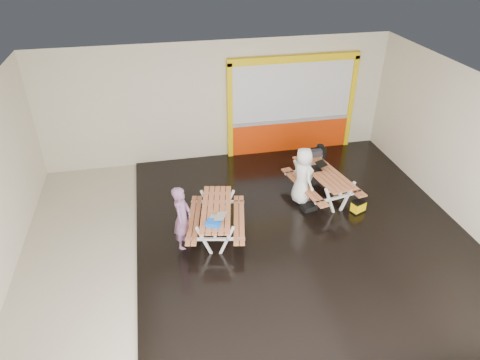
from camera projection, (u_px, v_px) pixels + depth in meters
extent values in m
cube|color=beige|center=(248.00, 237.00, 9.90)|extent=(10.00, 8.00, 0.01)
cube|color=white|center=(250.00, 91.00, 8.07)|extent=(10.00, 8.00, 0.01)
cube|color=beige|center=(218.00, 102.00, 12.33)|extent=(10.00, 0.01, 3.50)
cube|color=beige|center=(317.00, 322.00, 5.64)|extent=(10.00, 0.01, 3.50)
cube|color=beige|center=(462.00, 149.00, 9.86)|extent=(0.01, 8.00, 3.50)
cube|color=black|center=(300.00, 229.00, 10.11)|extent=(7.50, 7.98, 0.05)
cube|color=red|center=(290.00, 136.00, 13.31)|extent=(3.60, 0.12, 1.00)
cube|color=gray|center=(291.00, 120.00, 13.03)|extent=(3.60, 0.14, 0.10)
cube|color=silver|center=(292.00, 91.00, 12.56)|extent=(3.60, 0.08, 1.72)
cube|color=yellow|center=(230.00, 112.00, 12.48)|extent=(0.14, 0.16, 2.90)
cube|color=yellow|center=(350.00, 103.00, 13.13)|extent=(0.14, 0.16, 2.90)
cube|color=yellow|center=(295.00, 59.00, 12.05)|extent=(3.88, 0.16, 0.20)
cube|color=#BB6D45|center=(204.00, 209.00, 9.60)|extent=(0.48, 1.83, 0.04)
cube|color=#BB6D45|center=(210.00, 209.00, 9.60)|extent=(0.48, 1.83, 0.04)
cube|color=#BB6D45|center=(216.00, 209.00, 9.60)|extent=(0.48, 1.83, 0.04)
cube|color=#BB6D45|center=(222.00, 209.00, 9.60)|extent=(0.48, 1.83, 0.04)
cube|color=#BB6D45|center=(228.00, 209.00, 9.61)|extent=(0.48, 1.83, 0.04)
cube|color=white|center=(204.00, 241.00, 9.17)|extent=(0.35, 0.12, 0.74)
cube|color=white|center=(227.00, 240.00, 9.18)|extent=(0.35, 0.12, 0.74)
cube|color=white|center=(215.00, 239.00, 9.15)|extent=(1.25, 0.30, 0.06)
cube|color=white|center=(215.00, 230.00, 9.03)|extent=(0.62, 0.18, 0.06)
cube|color=white|center=(208.00, 203.00, 10.37)|extent=(0.35, 0.12, 0.74)
cube|color=white|center=(228.00, 203.00, 10.38)|extent=(0.35, 0.12, 0.74)
cube|color=white|center=(218.00, 202.00, 10.35)|extent=(1.25, 0.30, 0.06)
cube|color=white|center=(217.00, 193.00, 10.23)|extent=(0.62, 0.18, 0.06)
cube|color=white|center=(216.00, 216.00, 9.70)|extent=(0.35, 1.50, 0.06)
cube|color=#BB6D45|center=(191.00, 219.00, 9.74)|extent=(0.47, 1.83, 0.04)
cube|color=#BB6D45|center=(197.00, 219.00, 9.75)|extent=(0.47, 1.83, 0.04)
cube|color=#BB6D45|center=(236.00, 219.00, 9.75)|extent=(0.47, 1.83, 0.04)
cube|color=#BB6D45|center=(242.00, 219.00, 9.75)|extent=(0.47, 1.83, 0.04)
cube|color=#BB6D45|center=(314.00, 174.00, 10.81)|extent=(0.51, 1.96, 0.04)
cube|color=#BB6D45|center=(319.00, 173.00, 10.86)|extent=(0.51, 1.96, 0.04)
cube|color=#BB6D45|center=(323.00, 172.00, 10.90)|extent=(0.51, 1.96, 0.04)
cube|color=#BB6D45|center=(328.00, 171.00, 10.95)|extent=(0.51, 1.96, 0.04)
cube|color=#BB6D45|center=(333.00, 170.00, 11.00)|extent=(0.51, 1.96, 0.04)
cube|color=white|center=(330.00, 201.00, 10.41)|extent=(0.37, 0.13, 0.79)
cube|color=white|center=(347.00, 196.00, 10.59)|extent=(0.37, 0.13, 0.79)
cube|color=white|center=(339.00, 197.00, 10.48)|extent=(1.34, 0.33, 0.06)
cube|color=white|center=(340.00, 188.00, 10.34)|extent=(0.66, 0.19, 0.06)
cube|color=white|center=(299.00, 172.00, 11.59)|extent=(0.37, 0.13, 0.79)
cube|color=white|center=(315.00, 168.00, 11.76)|extent=(0.37, 0.13, 0.79)
cube|color=white|center=(307.00, 169.00, 11.65)|extent=(1.34, 0.33, 0.06)
cube|color=white|center=(308.00, 161.00, 11.52)|extent=(0.66, 0.19, 0.06)
cube|color=white|center=(323.00, 179.00, 11.01)|extent=(0.38, 1.60, 0.06)
cube|color=#BB6D45|center=(301.00, 187.00, 10.85)|extent=(0.51, 1.96, 0.04)
cube|color=#BB6D45|center=(306.00, 186.00, 10.90)|extent=(0.51, 1.96, 0.04)
cube|color=#BB6D45|center=(338.00, 178.00, 11.22)|extent=(0.51, 1.96, 0.04)
cube|color=#BB6D45|center=(342.00, 177.00, 11.26)|extent=(0.51, 1.96, 0.04)
imported|color=#7A4F75|center=(182.00, 218.00, 9.22)|extent=(0.54, 0.65, 1.52)
imported|color=white|center=(303.00, 176.00, 10.64)|extent=(0.61, 0.81, 1.49)
cube|color=silver|center=(214.00, 219.00, 9.23)|extent=(0.35, 0.40, 0.02)
cube|color=silver|center=(221.00, 216.00, 9.14)|extent=(0.33, 0.39, 0.06)
cube|color=silver|center=(220.00, 216.00, 9.14)|extent=(0.29, 0.34, 0.05)
cube|color=black|center=(316.00, 168.00, 11.00)|extent=(0.26, 0.34, 0.02)
cube|color=black|center=(321.00, 164.00, 10.98)|extent=(0.24, 0.34, 0.06)
cube|color=silver|center=(321.00, 164.00, 10.98)|extent=(0.20, 0.30, 0.05)
cube|color=blue|center=(213.00, 223.00, 9.05)|extent=(0.36, 0.33, 0.09)
cube|color=black|center=(314.00, 153.00, 11.55)|extent=(0.40, 0.21, 0.18)
cylinder|color=black|center=(314.00, 149.00, 11.48)|extent=(0.30, 0.03, 0.02)
cube|color=black|center=(320.00, 154.00, 11.90)|extent=(0.34, 0.28, 0.41)
cylinder|color=black|center=(320.00, 147.00, 11.78)|extent=(0.24, 0.24, 0.10)
cube|color=black|center=(309.00, 207.00, 10.73)|extent=(0.41, 0.34, 0.13)
cube|color=black|center=(358.00, 211.00, 10.67)|extent=(0.41, 0.35, 0.04)
cube|color=#EDBC00|center=(358.00, 207.00, 10.60)|extent=(0.39, 0.32, 0.26)
cube|color=black|center=(359.00, 202.00, 10.52)|extent=(0.41, 0.35, 0.03)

